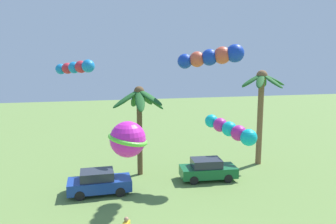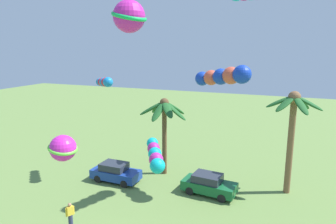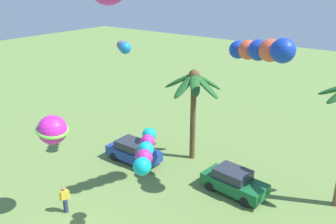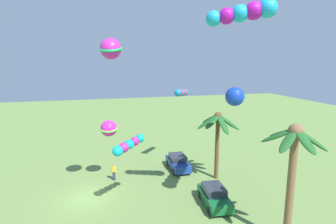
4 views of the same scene
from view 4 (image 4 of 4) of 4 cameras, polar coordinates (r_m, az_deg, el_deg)
name	(u,v)px [view 4 (image 4 of 4)]	position (r m, az deg, el deg)	size (l,w,h in m)	color
ground_plane	(87,199)	(24.17, -16.85, -17.15)	(120.00, 120.00, 0.00)	olive
palm_tree_0	(218,127)	(25.48, 10.55, -3.05)	(4.01, 4.00, 6.53)	brown
palm_tree_1	(293,157)	(17.52, 24.94, -8.55)	(3.89, 3.47, 7.60)	brown
parked_car_0	(178,162)	(28.52, 2.13, -10.58)	(3.91, 1.77, 1.51)	navy
parked_car_1	(214,196)	(22.35, 9.77, -17.07)	(4.05, 2.07, 1.51)	#145B2D
spectator_0	(114,172)	(26.52, -11.39, -12.35)	(0.38, 0.50, 1.59)	#2D3351
kite_tube_0	(181,93)	(28.01, 2.83, 4.13)	(2.37, 2.08, 0.91)	#177BC9
kite_tube_1	(128,145)	(20.26, -8.51, -6.98)	(1.83, 2.55, 1.22)	#0EB4BE
kite_tube_2	(244,13)	(18.09, 15.74, 19.58)	(2.41, 3.97, 1.59)	#1BABDA
kite_ball_3	(109,128)	(25.05, -12.43, -3.41)	(1.83, 1.83, 1.48)	#DC25B9
kite_tube_4	(233,97)	(19.87, 13.70, 3.09)	(4.30, 2.67, 1.70)	#1438B3
kite_ball_5	(111,49)	(20.08, -12.06, 12.97)	(2.10, 2.10, 1.51)	#CC26A2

